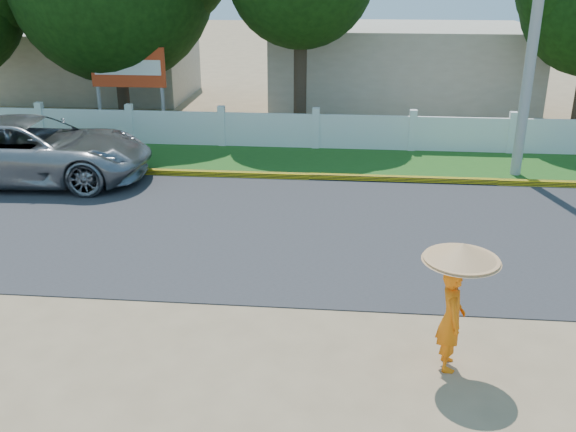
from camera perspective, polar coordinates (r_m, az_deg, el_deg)
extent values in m
plane|color=#9E8460|center=(10.21, -1.09, -10.96)|extent=(120.00, 120.00, 0.00)
cube|color=#38383A|center=(14.19, 0.96, -1.16)|extent=(60.00, 7.00, 0.02)
cube|color=#2D601E|center=(19.13, 2.21, 4.91)|extent=(60.00, 3.50, 0.03)
cube|color=yellow|center=(17.49, 1.89, 3.53)|extent=(40.00, 0.18, 0.16)
cube|color=silver|center=(20.38, 2.48, 7.51)|extent=(40.00, 0.10, 1.10)
cube|color=#B7AD99|center=(26.91, 9.90, 12.93)|extent=(10.00, 6.00, 3.20)
cube|color=#B7AD99|center=(29.95, -16.59, 12.84)|extent=(8.00, 5.00, 2.80)
cylinder|color=#989895|center=(18.19, 21.18, 15.99)|extent=(0.28, 0.28, 8.32)
imported|color=gray|center=(18.45, -21.71, 5.48)|extent=(6.36, 3.28, 1.72)
imported|color=orange|center=(9.50, 14.30, -8.83)|extent=(0.38, 0.58, 1.58)
cylinder|color=gray|center=(9.22, 14.95, -5.57)|extent=(0.02, 0.02, 1.02)
cone|color=tan|center=(9.03, 15.22, -3.10)|extent=(1.08, 1.08, 0.26)
cylinder|color=gray|center=(22.92, -16.39, 9.40)|extent=(0.12, 0.12, 2.00)
cylinder|color=gray|center=(22.21, -11.03, 9.50)|extent=(0.12, 0.12, 2.00)
cube|color=red|center=(22.32, -14.05, 12.72)|extent=(2.50, 0.12, 1.30)
cube|color=silver|center=(22.27, -14.10, 12.69)|extent=(2.25, 0.02, 0.49)
cylinder|color=#473828|center=(24.57, -14.54, 11.57)|extent=(0.44, 0.44, 3.03)
cylinder|color=#473828|center=(22.29, 1.09, 12.39)|extent=(0.44, 0.44, 3.88)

